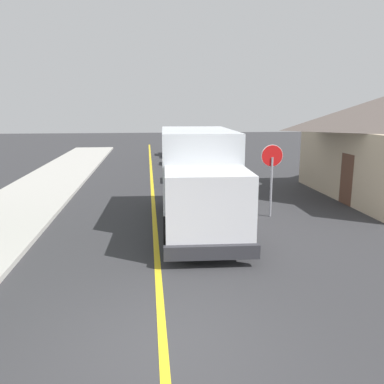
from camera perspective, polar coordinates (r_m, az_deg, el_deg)
ground_plane at (r=7.03m, az=-4.17°, el=-21.90°), size 120.00×120.00×0.00m
centre_line_yellow at (r=16.31m, az=-5.60°, el=-1.94°), size 0.16×56.00×0.01m
box_truck at (r=13.27m, az=0.95°, el=2.66°), size 2.68×7.27×3.20m
parked_car_near at (r=21.03m, az=0.82°, el=3.45°), size 1.92×4.45×1.67m
parked_car_mid at (r=27.80m, az=-0.70°, el=5.54°), size 2.00×4.48×1.67m
parked_car_far at (r=33.41m, az=-2.03°, el=6.62°), size 1.82×4.41×1.67m
stop_sign at (r=14.54m, az=11.47°, el=3.61°), size 0.80×0.10×2.65m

